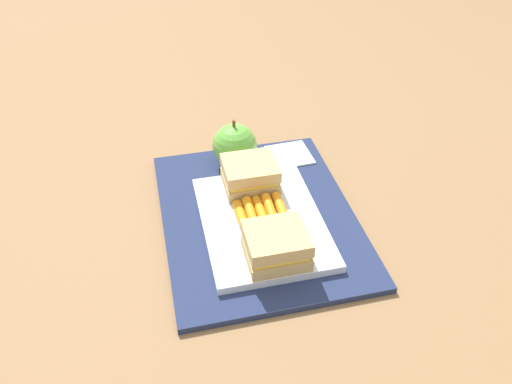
% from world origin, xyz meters
% --- Properties ---
extents(ground_plane, '(2.40, 2.40, 0.00)m').
position_xyz_m(ground_plane, '(0.00, 0.00, 0.00)').
color(ground_plane, olive).
extents(lunchbag_mat, '(0.36, 0.28, 0.01)m').
position_xyz_m(lunchbag_mat, '(0.00, 0.00, 0.01)').
color(lunchbag_mat, navy).
rests_on(lunchbag_mat, ground_plane).
extents(food_tray, '(0.23, 0.17, 0.01)m').
position_xyz_m(food_tray, '(-0.03, 0.00, 0.02)').
color(food_tray, white).
rests_on(food_tray, lunchbag_mat).
extents(sandwich_half_left, '(0.07, 0.08, 0.04)m').
position_xyz_m(sandwich_half_left, '(-0.10, 0.00, 0.04)').
color(sandwich_half_left, tan).
rests_on(sandwich_half_left, food_tray).
extents(sandwich_half_right, '(0.07, 0.08, 0.04)m').
position_xyz_m(sandwich_half_right, '(0.05, 0.00, 0.04)').
color(sandwich_half_right, tan).
rests_on(sandwich_half_right, food_tray).
extents(carrot_sticks_bundle, '(0.08, 0.07, 0.02)m').
position_xyz_m(carrot_sticks_bundle, '(-0.02, 0.00, 0.03)').
color(carrot_sticks_bundle, orange).
rests_on(carrot_sticks_bundle, food_tray).
extents(apple, '(0.07, 0.07, 0.08)m').
position_xyz_m(apple, '(0.13, 0.01, 0.05)').
color(apple, '#66B742').
rests_on(apple, lunchbag_mat).
extents(paper_napkin, '(0.07, 0.07, 0.00)m').
position_xyz_m(paper_napkin, '(0.14, -0.09, 0.01)').
color(paper_napkin, white).
rests_on(paper_napkin, lunchbag_mat).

